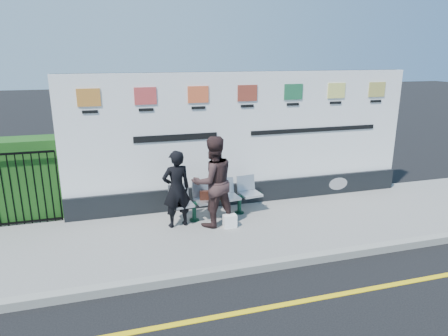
{
  "coord_description": "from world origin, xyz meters",
  "views": [
    {
      "loc": [
        -2.44,
        -4.56,
        3.5
      ],
      "look_at": [
        -0.27,
        2.96,
        1.25
      ],
      "focal_mm": 32.0,
      "sensor_mm": 36.0,
      "label": 1
    }
  ],
  "objects_px": {
    "woman_left": "(176,189)",
    "woman_right": "(213,182)",
    "billboard": "(245,148)",
    "bench": "(217,207)"
  },
  "relations": [
    {
      "from": "bench",
      "to": "woman_right",
      "type": "relative_size",
      "value": 1.08
    },
    {
      "from": "billboard",
      "to": "bench",
      "type": "xyz_separation_m",
      "value": [
        -0.86,
        -0.71,
        -1.09
      ]
    },
    {
      "from": "billboard",
      "to": "woman_right",
      "type": "distance_m",
      "value": 1.56
    },
    {
      "from": "woman_left",
      "to": "woman_right",
      "type": "height_order",
      "value": "woman_right"
    },
    {
      "from": "woman_left",
      "to": "woman_right",
      "type": "relative_size",
      "value": 0.85
    },
    {
      "from": "woman_left",
      "to": "woman_right",
      "type": "distance_m",
      "value": 0.74
    },
    {
      "from": "woman_right",
      "to": "woman_left",
      "type": "bearing_deg",
      "value": -22.29
    },
    {
      "from": "billboard",
      "to": "woman_right",
      "type": "bearing_deg",
      "value": -134.05
    },
    {
      "from": "bench",
      "to": "woman_left",
      "type": "relative_size",
      "value": 1.26
    },
    {
      "from": "bench",
      "to": "woman_right",
      "type": "bearing_deg",
      "value": -123.63
    }
  ]
}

